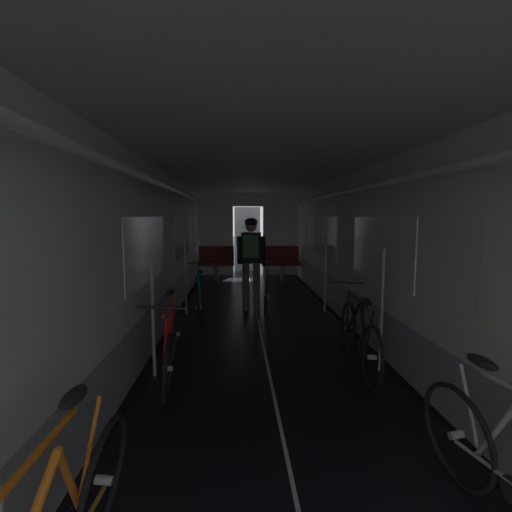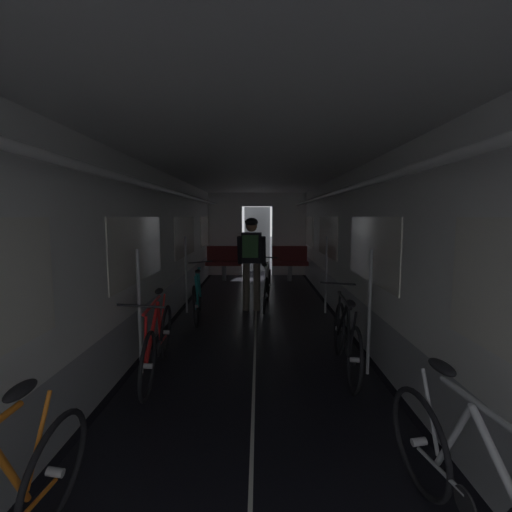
# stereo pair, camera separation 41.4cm
# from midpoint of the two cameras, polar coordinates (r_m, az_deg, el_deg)

# --- Properties ---
(train_car_shell) EXTENTS (3.14, 12.34, 2.57)m
(train_car_shell) POSITION_cam_midpoint_polar(r_m,az_deg,el_deg) (5.43, -1.51, 5.60)
(train_car_shell) COLOR black
(train_car_shell) RESTS_ON ground
(bench_seat_far_left) EXTENTS (0.98, 0.51, 0.95)m
(bench_seat_far_left) POSITION_cam_midpoint_polar(r_m,az_deg,el_deg) (10.00, -7.42, -0.66)
(bench_seat_far_left) COLOR gray
(bench_seat_far_left) RESTS_ON ground
(bench_seat_far_right) EXTENTS (0.98, 0.51, 0.95)m
(bench_seat_far_right) POSITION_cam_midpoint_polar(r_m,az_deg,el_deg) (10.03, 2.90, -0.60)
(bench_seat_far_right) COLOR gray
(bench_seat_far_right) RESTS_ON ground
(bicycle_red) EXTENTS (0.44, 1.69, 0.95)m
(bicycle_red) POSITION_cam_midpoint_polar(r_m,az_deg,el_deg) (4.18, -15.86, -13.19)
(bicycle_red) COLOR black
(bicycle_red) RESTS_ON ground
(bicycle_teal) EXTENTS (0.44, 1.69, 0.95)m
(bicycle_teal) POSITION_cam_midpoint_polar(r_m,az_deg,el_deg) (6.36, -10.85, -6.37)
(bicycle_teal) COLOR black
(bicycle_teal) RESTS_ON ground
(bicycle_black) EXTENTS (0.44, 1.69, 0.94)m
(bicycle_black) POSITION_cam_midpoint_polar(r_m,az_deg,el_deg) (4.39, 13.10, -12.16)
(bicycle_black) COLOR black
(bicycle_black) RESTS_ON ground
(person_cyclist_aisle) EXTENTS (0.54, 0.41, 1.73)m
(person_cyclist_aisle) POSITION_cam_midpoint_polar(r_m,az_deg,el_deg) (6.71, -2.54, 0.36)
(person_cyclist_aisle) COLOR brown
(person_cyclist_aisle) RESTS_ON ground
(bicycle_white_in_aisle) EXTENTS (0.44, 1.69, 0.94)m
(bicycle_white_in_aisle) POSITION_cam_midpoint_polar(r_m,az_deg,el_deg) (7.09, -0.12, -4.95)
(bicycle_white_in_aisle) COLOR black
(bicycle_white_in_aisle) RESTS_ON ground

